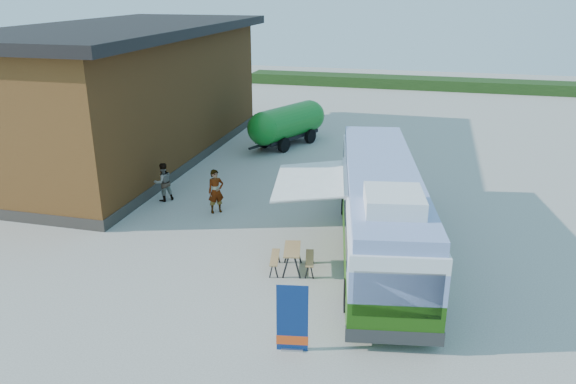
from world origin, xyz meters
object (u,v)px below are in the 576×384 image
(bus, at_px, (381,207))
(banner, at_px, (292,324))
(person_a, at_px, (216,191))
(person_b, at_px, (163,182))
(slurry_tanker, at_px, (288,123))
(picnic_table, at_px, (292,254))

(bus, xyz_separation_m, banner, (-1.69, -6.64, -1.02))
(person_a, bearing_deg, person_b, 125.56)
(person_b, distance_m, slurry_tanker, 11.23)
(slurry_tanker, bearing_deg, picnic_table, -50.75)
(bus, relative_size, banner, 6.33)
(person_b, bearing_deg, banner, 82.51)
(bus, xyz_separation_m, picnic_table, (-2.80, -2.16, -1.21))
(slurry_tanker, bearing_deg, person_b, -82.32)
(picnic_table, bearing_deg, person_b, 133.72)
(picnic_table, relative_size, person_a, 0.88)
(banner, distance_m, person_b, 12.93)
(slurry_tanker, bearing_deg, person_a, -67.20)
(bus, height_order, person_b, bus)
(bus, xyz_separation_m, person_b, (-10.26, 3.05, -0.94))
(picnic_table, height_order, person_a, person_a)
(picnic_table, distance_m, slurry_tanker, 16.53)
(bus, bearing_deg, person_a, 153.04)
(banner, height_order, person_a, banner)
(banner, relative_size, slurry_tanker, 0.32)
(picnic_table, bearing_deg, person_a, 124.35)
(banner, bearing_deg, person_b, 121.83)
(banner, distance_m, slurry_tanker, 21.13)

